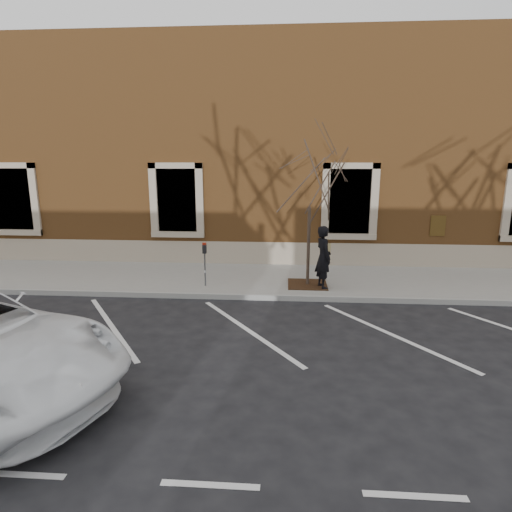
{
  "coord_description": "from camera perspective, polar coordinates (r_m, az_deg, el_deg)",
  "views": [
    {
      "loc": [
        0.87,
        -11.33,
        3.81
      ],
      "look_at": [
        0.0,
        0.6,
        1.1
      ],
      "focal_mm": 30.0,
      "sensor_mm": 36.0,
      "label": 1
    }
  ],
  "objects": [
    {
      "name": "sapling",
      "position": [
        12.38,
        7.23,
        9.44
      ],
      "size": [
        2.54,
        2.54,
        4.24
      ],
      "color": "#4A352D",
      "rests_on": "sidewalk_near"
    },
    {
      "name": "parking_meter",
      "position": [
        12.58,
        -6.86,
        -0.01
      ],
      "size": [
        0.12,
        0.09,
        1.29
      ],
      "rotation": [
        0.0,
        0.0,
        -0.42
      ],
      "color": "#595B60",
      "rests_on": "sidewalk_near"
    },
    {
      "name": "ground",
      "position": [
        11.99,
        -0.21,
        -5.77
      ],
      "size": [
        120.0,
        120.0,
        0.0
      ],
      "primitive_type": "plane",
      "color": "#28282B",
      "rests_on": "ground"
    },
    {
      "name": "curb_near",
      "position": [
        11.91,
        -0.23,
        -5.51
      ],
      "size": [
        40.0,
        0.12,
        0.15
      ],
      "primitive_type": "cube",
      "color": "#9E9E99",
      "rests_on": "ground"
    },
    {
      "name": "sidewalk_near",
      "position": [
        13.63,
        0.35,
        -3.14
      ],
      "size": [
        40.0,
        3.5,
        0.15
      ],
      "primitive_type": "cube",
      "color": "#9B9A92",
      "rests_on": "ground"
    },
    {
      "name": "building_civic",
      "position": [
        19.09,
        1.59,
        13.32
      ],
      "size": [
        40.0,
        8.62,
        8.0
      ],
      "color": "brown",
      "rests_on": "ground"
    },
    {
      "name": "parking_stripes",
      "position": [
        9.93,
        -1.19,
        -9.79
      ],
      "size": [
        28.0,
        4.4,
        0.01
      ],
      "primitive_type": null,
      "color": "silver",
      "rests_on": "ground"
    },
    {
      "name": "tree_grate",
      "position": [
        12.88,
        6.86,
        -3.76
      ],
      "size": [
        1.15,
        1.15,
        0.03
      ],
      "primitive_type": "cube",
      "color": "#372011",
      "rests_on": "sidewalk_near"
    },
    {
      "name": "man",
      "position": [
        12.41,
        8.97,
        -0.18
      ],
      "size": [
        0.63,
        0.77,
        1.83
      ],
      "primitive_type": "imported",
      "rotation": [
        0.0,
        0.0,
        1.91
      ],
      "color": "black",
      "rests_on": "sidewalk_near"
    }
  ]
}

